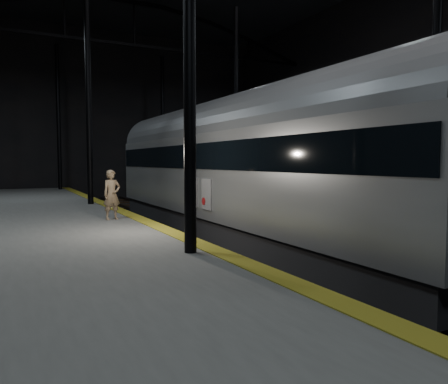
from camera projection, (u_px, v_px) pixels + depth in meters
ground at (250, 249)px, 14.71m from camera, size 44.00×44.00×0.00m
platform_right at (407, 221)px, 18.05m from camera, size 9.00×43.80×1.00m
tactile_strip at (157, 226)px, 13.17m from camera, size 0.50×43.80×0.01m
track at (250, 247)px, 14.70m from camera, size 2.40×43.00×0.24m
train at (231, 164)px, 15.70m from camera, size 2.88×19.24×5.14m
woman at (112, 195)px, 14.60m from camera, size 0.69×0.53×1.67m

